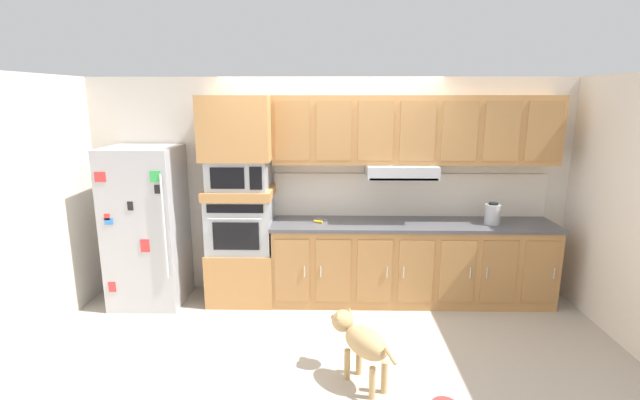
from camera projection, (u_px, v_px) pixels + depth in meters
ground_plane at (329, 331)px, 4.63m from camera, size 9.60×9.60×0.00m
back_kitchen_wall at (330, 187)px, 5.43m from camera, size 6.20×0.12×2.50m
side_panel_left at (36, 208)px, 4.40m from camera, size 0.12×7.10×2.50m
side_panel_right at (631, 211)px, 4.30m from camera, size 0.12×7.10×2.50m
refrigerator at (147, 226)px, 5.13m from camera, size 0.76×0.73×1.76m
oven_base_cabinet at (243, 274)px, 5.31m from camera, size 0.74×0.62×0.60m
built_in_oven at (241, 223)px, 5.17m from camera, size 0.70×0.62×0.60m
appliance_mid_shelf at (240, 193)px, 5.10m from camera, size 0.74×0.62×0.10m
microwave at (239, 174)px, 5.05m from camera, size 0.64×0.54×0.32m
appliance_upper_cabinet at (237, 128)px, 4.94m from camera, size 0.74×0.62×0.68m
lower_cabinet_run at (411, 263)px, 5.24m from camera, size 3.09×0.63×0.88m
countertop_slab at (413, 224)px, 5.14m from camera, size 3.13×0.64×0.04m
backsplash_panel at (409, 195)px, 5.36m from camera, size 3.13×0.02×0.50m
upper_cabinet_with_hood at (414, 132)px, 5.04m from camera, size 3.09×0.48×0.88m
screwdriver at (319, 221)px, 5.13m from camera, size 0.15×0.16×0.03m
electric_kettle at (493, 214)px, 5.05m from camera, size 0.17×0.17×0.24m
dog at (361, 340)px, 3.72m from camera, size 0.52×0.67×0.55m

